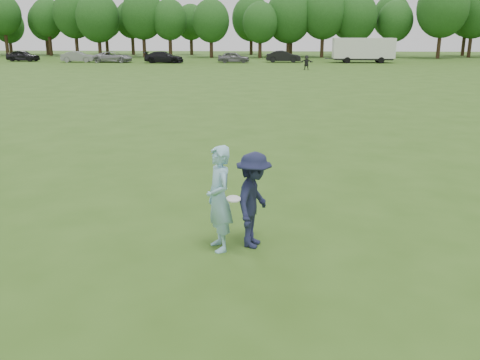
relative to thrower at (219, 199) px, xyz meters
The scene contains 13 objects.
ground 1.10m from the thrower, 49.76° to the left, with size 200.00×200.00×0.00m, color #315417.
thrower is the anchor object (origin of this frame).
defender 0.70m from the thrower, 16.79° to the left, with size 1.24×0.71×1.92m, color #1B1E3B.
player_far_d 48.35m from the thrower, 84.70° to the left, with size 1.46×0.47×1.58m, color #272727.
car_a 70.25m from the thrower, 119.08° to the left, with size 1.82×4.52×1.54m, color black.
car_b 65.08m from the thrower, 113.23° to the left, with size 1.53×4.39×1.45m, color gray.
car_c 63.28m from the thrower, 109.17° to the left, with size 2.38×5.16×1.43m, color #9A999E.
car_d 60.63m from the thrower, 103.07° to the left, with size 2.10×5.16×1.50m, color black.
car_e 60.29m from the thrower, 94.28° to the left, with size 1.70×4.23×1.44m, color slate.
car_f 61.43m from the thrower, 88.00° to the left, with size 1.63×4.66×1.54m, color black.
disc_in_play 0.37m from the thrower, 34.76° to the right, with size 0.31×0.31×0.08m.
cargo_trailer 62.59m from the thrower, 78.29° to the left, with size 9.00×2.75×3.20m.
treeline 77.40m from the thrower, 87.75° to the left, with size 130.35×18.39×11.74m.
Camera 1 is at (0.80, -9.48, 4.15)m, focal length 38.00 mm.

